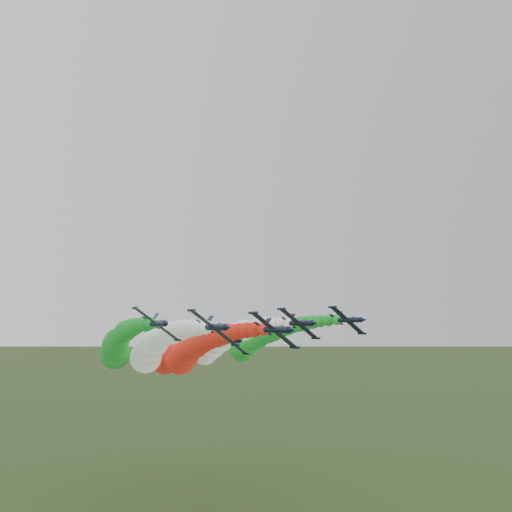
# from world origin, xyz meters

# --- Properties ---
(jet_lead) EXTENTS (16.42, 73.12, 15.71)m
(jet_lead) POSITION_xyz_m (-1.93, 42.88, 39.21)
(jet_lead) COLOR black
(jet_lead) RESTS_ON ground
(jet_inner_left) EXTENTS (16.42, 73.12, 15.71)m
(jet_inner_left) POSITION_xyz_m (-10.42, 46.64, 39.71)
(jet_inner_left) COLOR black
(jet_inner_left) RESTS_ON ground
(jet_inner_right) EXTENTS (16.01, 72.71, 15.30)m
(jet_inner_right) POSITION_xyz_m (9.22, 51.98, 40.42)
(jet_inner_right) COLOR black
(jet_inner_right) RESTS_ON ground
(jet_outer_left) EXTENTS (16.46, 73.16, 15.76)m
(jet_outer_left) POSITION_xyz_m (-16.03, 58.42, 40.06)
(jet_outer_left) COLOR black
(jet_outer_left) RESTS_ON ground
(jet_outer_right) EXTENTS (16.38, 73.08, 15.67)m
(jet_outer_right) POSITION_xyz_m (23.80, 56.58, 40.89)
(jet_outer_right) COLOR black
(jet_outer_right) RESTS_ON ground
(jet_trail) EXTENTS (16.28, 72.98, 15.57)m
(jet_trail) POSITION_xyz_m (1.63, 65.78, 37.06)
(jet_trail) COLOR black
(jet_trail) RESTS_ON ground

